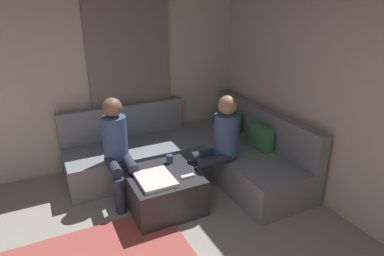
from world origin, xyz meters
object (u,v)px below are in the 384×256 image
(ottoman, at_px, (163,191))
(person_on_couch_back, at_px, (219,142))
(person_on_couch_side, at_px, (118,146))
(game_remote, at_px, (188,176))
(sectional_couch, at_px, (194,153))
(coffee_mug, at_px, (170,159))

(ottoman, bearing_deg, person_on_couch_back, 91.70)
(person_on_couch_side, bearing_deg, game_remote, 134.54)
(sectional_couch, bearing_deg, game_remote, -30.85)
(coffee_mug, distance_m, game_remote, 0.40)
(coffee_mug, xyz_separation_m, person_on_couch_back, (0.20, 0.54, 0.19))
(coffee_mug, bearing_deg, person_on_couch_side, -109.85)
(person_on_couch_back, distance_m, person_on_couch_side, 1.16)
(ottoman, xyz_separation_m, person_on_couch_side, (-0.42, -0.37, 0.45))
(ottoman, distance_m, person_on_couch_back, 0.85)
(ottoman, relative_size, game_remote, 5.07)
(sectional_couch, relative_size, game_remote, 17.00)
(sectional_couch, xyz_separation_m, person_on_couch_side, (0.15, -1.03, 0.38))
(sectional_couch, bearing_deg, person_on_couch_back, 5.77)
(person_on_couch_back, bearing_deg, person_on_couch_side, 69.98)
(ottoman, height_order, game_remote, game_remote)
(ottoman, bearing_deg, sectional_couch, 130.38)
(sectional_couch, relative_size, coffee_mug, 26.84)
(ottoman, bearing_deg, coffee_mug, 140.71)
(sectional_couch, distance_m, person_on_couch_back, 0.66)
(game_remote, bearing_deg, sectional_couch, 149.15)
(game_remote, bearing_deg, person_on_couch_back, 111.92)
(person_on_couch_side, bearing_deg, ottoman, 131.40)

